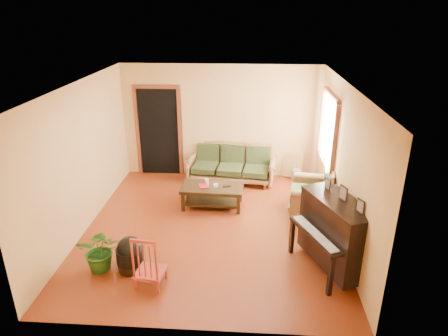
# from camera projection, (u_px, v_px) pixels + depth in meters

# --- Properties ---
(floor) EXTENTS (5.00, 5.00, 0.00)m
(floor) POSITION_uv_depth(u_px,v_px,m) (211.00, 227.00, 7.31)
(floor) COLOR #5A1E0B
(floor) RESTS_ON ground
(doorway) EXTENTS (1.08, 0.16, 2.05)m
(doorway) POSITION_uv_depth(u_px,v_px,m) (159.00, 132.00, 9.30)
(doorway) COLOR black
(doorway) RESTS_ON floor
(window) EXTENTS (0.12, 1.36, 1.46)m
(window) POSITION_uv_depth(u_px,v_px,m) (329.00, 130.00, 7.81)
(window) COLOR white
(window) RESTS_ON right_wall
(sofa) EXTENTS (2.04, 1.05, 0.84)m
(sofa) POSITION_uv_depth(u_px,v_px,m) (231.00, 164.00, 9.08)
(sofa) COLOR brown
(sofa) RESTS_ON floor
(coffee_table) EXTENTS (1.25, 0.72, 0.44)m
(coffee_table) POSITION_uv_depth(u_px,v_px,m) (212.00, 196.00, 8.01)
(coffee_table) COLOR black
(coffee_table) RESTS_ON floor
(armchair) EXTENTS (1.03, 1.07, 0.94)m
(armchair) POSITION_uv_depth(u_px,v_px,m) (310.00, 190.00, 7.71)
(armchair) COLOR brown
(armchair) RESTS_ON floor
(piano) EXTENTS (1.21, 1.49, 1.14)m
(piano) POSITION_uv_depth(u_px,v_px,m) (336.00, 234.00, 6.01)
(piano) COLOR black
(piano) RESTS_ON floor
(footstool) EXTENTS (0.44, 0.44, 0.42)m
(footstool) POSITION_uv_depth(u_px,v_px,m) (131.00, 257.00, 6.09)
(footstool) COLOR black
(footstool) RESTS_ON floor
(red_chair) EXTENTS (0.45, 0.48, 0.85)m
(red_chair) POSITION_uv_depth(u_px,v_px,m) (149.00, 260.00, 5.66)
(red_chair) COLOR maroon
(red_chair) RESTS_ON floor
(leaning_frame) EXTENTS (0.47, 0.26, 0.62)m
(leaning_frame) POSITION_uv_depth(u_px,v_px,m) (292.00, 165.00, 9.32)
(leaning_frame) COLOR gold
(leaning_frame) RESTS_ON floor
(ceramic_crock) EXTENTS (0.23, 0.23, 0.26)m
(ceramic_crock) POSITION_uv_depth(u_px,v_px,m) (296.00, 175.00, 9.22)
(ceramic_crock) COLOR #3755A7
(ceramic_crock) RESTS_ON floor
(potted_plant) EXTENTS (0.66, 0.58, 0.69)m
(potted_plant) POSITION_uv_depth(u_px,v_px,m) (101.00, 250.00, 6.03)
(potted_plant) COLOR #265919
(potted_plant) RESTS_ON floor
(book) EXTENTS (0.25, 0.29, 0.02)m
(book) POSITION_uv_depth(u_px,v_px,m) (199.00, 187.00, 7.87)
(book) COLOR maroon
(book) RESTS_ON coffee_table
(candle) EXTENTS (0.10, 0.10, 0.13)m
(candle) POSITION_uv_depth(u_px,v_px,m) (207.00, 182.00, 7.94)
(candle) COLOR silver
(candle) RESTS_ON coffee_table
(glass_jar) EXTENTS (0.10, 0.10, 0.06)m
(glass_jar) POSITION_uv_depth(u_px,v_px,m) (216.00, 186.00, 7.87)
(glass_jar) COLOR white
(glass_jar) RESTS_ON coffee_table
(remote) EXTENTS (0.16, 0.08, 0.02)m
(remote) POSITION_uv_depth(u_px,v_px,m) (226.00, 186.00, 7.89)
(remote) COLOR black
(remote) RESTS_ON coffee_table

